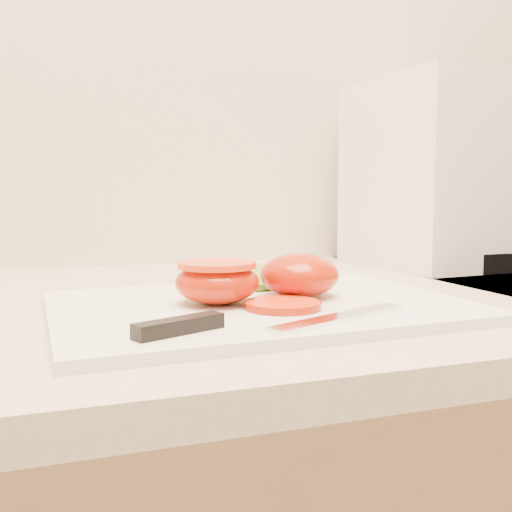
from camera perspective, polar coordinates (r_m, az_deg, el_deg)
name	(u,v)px	position (r m, az deg, el deg)	size (l,w,h in m)	color
cutting_board	(259,307)	(0.57, 0.33, -5.08)	(0.40, 0.29, 0.01)	white
tomato_half_dome	(300,275)	(0.60, 4.37, -1.91)	(0.08, 0.08, 0.05)	#BE1C00
tomato_half_cut	(217,281)	(0.56, -3.91, -2.47)	(0.08, 0.08, 0.04)	#BE1C00
tomato_slice_0	(283,305)	(0.54, 2.70, -4.90)	(0.07, 0.07, 0.01)	#FB5822
lettuce_leaf_0	(257,277)	(0.66, 0.11, -2.12)	(0.10, 0.08, 0.02)	#77A82C
knife	(246,322)	(0.46, -0.97, -6.64)	(0.26, 0.08, 0.01)	silver
appliance	(431,175)	(0.99, 17.09, 7.78)	(0.20, 0.25, 0.30)	white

